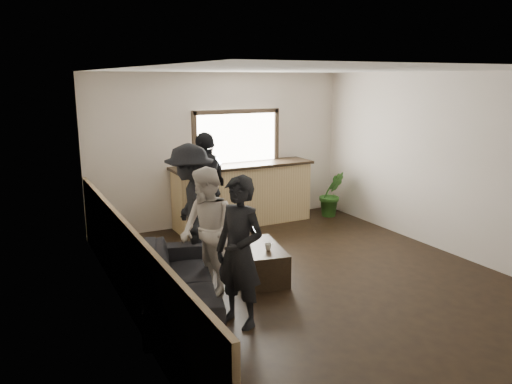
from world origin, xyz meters
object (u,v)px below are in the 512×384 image
potted_plant (332,194)px  person_b (207,232)px  bar_counter (243,191)px  person_c (191,208)px  person_a (240,252)px  sofa (179,280)px  cup_b (268,247)px  person_d (207,189)px  cup_a (246,239)px  coffee_table (260,262)px

potted_plant → person_b: bearing=-147.6°
bar_counter → person_c: 2.43m
potted_plant → person_a: 4.80m
sofa → person_b: (0.45, 0.18, 0.50)m
sofa → person_a: (0.45, -0.78, 0.53)m
cup_b → person_b: 0.91m
person_a → person_d: 2.82m
sofa → person_c: (0.53, 1.00, 0.60)m
potted_plant → person_d: 2.92m
cup_a → bar_counter: bearing=65.3°
cup_b → person_b: size_ratio=0.06×
potted_plant → person_d: (-2.84, -0.48, 0.48)m
sofa → person_d: person_d is taller
person_d → sofa: bearing=18.5°
person_a → person_b: 0.95m
bar_counter → cup_a: bar_counter is taller
person_b → bar_counter: bearing=139.6°
bar_counter → person_d: bar_counter is taller
bar_counter → person_a: size_ratio=1.60×
bar_counter → person_b: bearing=-124.0°
coffee_table → potted_plant: bearing=37.9°
sofa → person_a: size_ratio=1.28×
cup_a → potted_plant: size_ratio=0.15×
bar_counter → person_c: bar_counter is taller
sofa → cup_b: (1.30, 0.13, 0.18)m
bar_counter → sofa: bearing=-128.5°
person_b → person_d: 1.92m
person_c → person_d: person_d is taller
potted_plant → person_b: person_b is taller
person_b → person_d: (0.71, 1.78, 0.12)m
bar_counter → potted_plant: bearing=-10.3°
sofa → cup_a: sofa is taller
coffee_table → sofa: bearing=-166.5°
bar_counter → coffee_table: (-0.93, -2.45, -0.42)m
sofa → cup_a: 1.29m
bar_counter → sofa: bar_counter is taller
person_a → person_d: size_ratio=0.91×
sofa → cup_a: bearing=-50.2°
cup_b → potted_plant: (2.70, 2.30, -0.04)m
person_c → person_d: (0.63, 0.95, 0.02)m
coffee_table → cup_b: (0.03, -0.18, 0.27)m
cup_b → bar_counter: bearing=71.3°
cup_b → person_b: person_b is taller
cup_a → person_d: (-0.00, 1.43, 0.43)m
cup_a → person_d: size_ratio=0.07×
cup_b → person_c: person_c is taller
coffee_table → cup_a: (-0.10, 0.22, 0.28)m
person_c → cup_a: bearing=66.0°
coffee_table → person_d: (-0.11, 1.65, 0.71)m
coffee_table → person_c: person_c is taller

